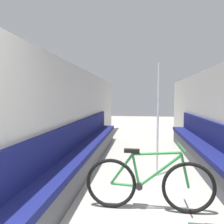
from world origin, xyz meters
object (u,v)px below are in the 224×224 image
at_px(bicycle, 149,184).
at_px(grab_pole_near, 158,122).
at_px(bench_seat_row_left, 87,151).
at_px(bench_seat_row_right, 208,155).

bearing_deg(bicycle, grab_pole_near, 73.19).
xyz_separation_m(bench_seat_row_left, bicycle, (1.25, -1.57, 0.03)).
xyz_separation_m(bench_seat_row_right, grab_pole_near, (-1.02, -0.35, 0.70)).
height_order(bench_seat_row_right, grab_pole_near, grab_pole_near).
xyz_separation_m(bench_seat_row_right, bicycle, (-1.23, -1.57, 0.03)).
bearing_deg(grab_pole_near, bench_seat_row_right, 19.08).
bearing_deg(grab_pole_near, bench_seat_row_left, 166.43).
bearing_deg(bench_seat_row_left, grab_pole_near, -13.57).
bearing_deg(grab_pole_near, bicycle, -99.93).
height_order(bench_seat_row_left, grab_pole_near, grab_pole_near).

